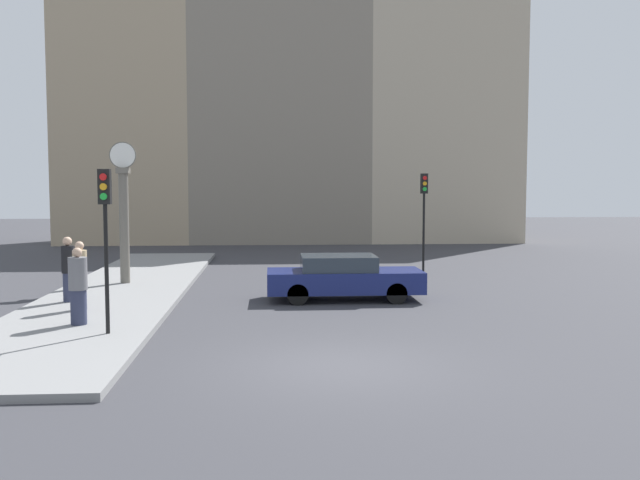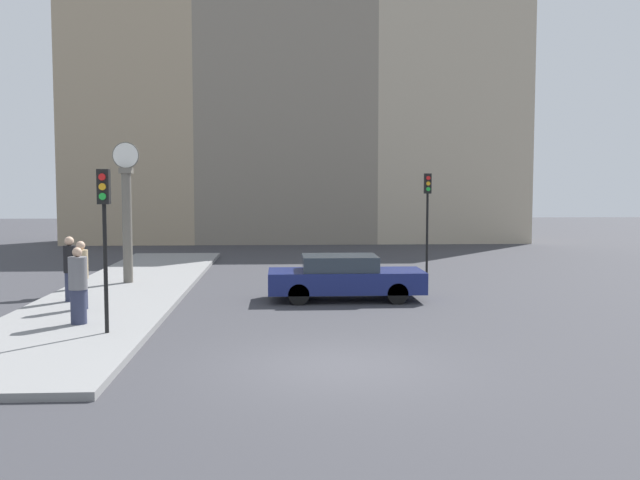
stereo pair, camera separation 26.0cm
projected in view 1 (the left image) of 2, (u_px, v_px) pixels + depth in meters
The scene contains 10 objects.
ground_plane at pixel (339, 366), 13.41m from camera, with size 120.00×120.00×0.00m, color #38383D.
sidewalk_corner at pixel (123, 291), 22.42m from camera, with size 3.96×22.96×0.15m, color gray.
building_row at pixel (281, 101), 42.16m from camera, with size 26.90×5.00×17.93m.
sedan_car at pixel (343, 277), 21.03m from camera, with size 4.56×1.80×1.33m.
traffic_light_near at pixel (105, 216), 15.40m from camera, with size 0.26×0.24×3.59m.
traffic_light_far at pixel (424, 202), 27.07m from camera, with size 0.26×0.24×3.83m.
street_clock at pixel (124, 214), 23.49m from camera, with size 0.88×0.41×4.66m.
pedestrian_grey_jacket at pixel (78, 287), 16.53m from camera, with size 0.43×0.43×1.80m.
pedestrian_tan_coat at pixel (80, 276), 18.50m from camera, with size 0.36×0.36×1.79m.
pedestrian_black_jacket at pixel (68, 269), 19.76m from camera, with size 0.34×0.34×1.82m.
Camera 1 is at (-1.27, -13.13, 3.40)m, focal length 40.00 mm.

